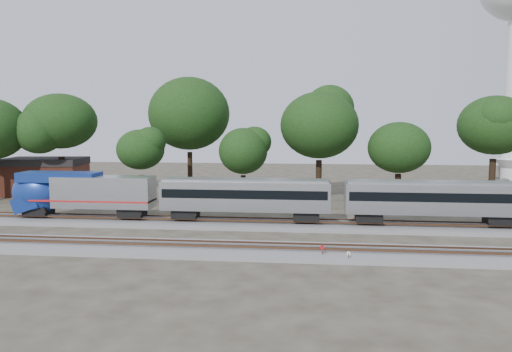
# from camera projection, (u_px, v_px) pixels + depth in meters

# --- Properties ---
(ground) EXTENTS (160.00, 160.00, 0.00)m
(ground) POSITION_uv_depth(u_px,v_px,m) (249.00, 241.00, 42.12)
(ground) COLOR #383328
(ground) RESTS_ON ground
(track_far) EXTENTS (160.00, 5.00, 0.73)m
(track_far) POSITION_uv_depth(u_px,v_px,m) (257.00, 224.00, 48.03)
(track_far) COLOR slate
(track_far) RESTS_ON ground
(track_near) EXTENTS (160.00, 5.00, 0.73)m
(track_near) POSITION_uv_depth(u_px,v_px,m) (243.00, 250.00, 38.15)
(track_near) COLOR slate
(track_near) RESTS_ON ground
(train) EXTENTS (84.50, 2.91, 4.28)m
(train) POSITION_uv_depth(u_px,v_px,m) (435.00, 198.00, 45.94)
(train) COLOR #B1B4B9
(train) RESTS_ON ground
(switch_stand_red) EXTENTS (0.33, 0.17, 1.09)m
(switch_stand_red) POSITION_uv_depth(u_px,v_px,m) (322.00, 251.00, 36.12)
(switch_stand_red) COLOR #512D19
(switch_stand_red) RESTS_ON ground
(switch_stand_white) EXTENTS (0.28, 0.05, 0.89)m
(switch_stand_white) POSITION_uv_depth(u_px,v_px,m) (348.00, 256.00, 35.18)
(switch_stand_white) COLOR #512D19
(switch_stand_white) RESTS_ON ground
(switch_lever) EXTENTS (0.57, 0.46, 0.30)m
(switch_lever) POSITION_uv_depth(u_px,v_px,m) (324.00, 261.00, 35.50)
(switch_lever) COLOR #512D19
(switch_lever) RESTS_ON ground
(brick_building) EXTENTS (11.33, 8.65, 5.04)m
(brick_building) POSITION_uv_depth(u_px,v_px,m) (45.00, 176.00, 69.31)
(brick_building) COLOR brown
(brick_building) RESTS_ON ground
(tree_1) EXTENTS (10.27, 10.27, 14.48)m
(tree_1) POSITION_uv_depth(u_px,v_px,m) (60.00, 121.00, 65.60)
(tree_1) COLOR black
(tree_1) RESTS_ON ground
(tree_2) EXTENTS (6.82, 6.82, 9.61)m
(tree_2) POSITION_uv_depth(u_px,v_px,m) (140.00, 150.00, 59.76)
(tree_2) COLOR black
(tree_2) RESTS_ON ground
(tree_3) EXTENTS (11.29, 11.29, 15.92)m
(tree_3) POSITION_uv_depth(u_px,v_px,m) (189.00, 114.00, 66.48)
(tree_3) COLOR black
(tree_3) RESTS_ON ground
(tree_4) EXTENTS (6.59, 6.59, 9.29)m
(tree_4) POSITION_uv_depth(u_px,v_px,m) (243.00, 151.00, 60.74)
(tree_4) COLOR black
(tree_4) RESTS_ON ground
(tree_5) EXTENTS (9.75, 9.75, 13.75)m
(tree_5) POSITION_uv_depth(u_px,v_px,m) (319.00, 125.00, 63.01)
(tree_5) COLOR black
(tree_5) RESTS_ON ground
(tree_6) EXTENTS (7.05, 7.05, 9.94)m
(tree_6) POSITION_uv_depth(u_px,v_px,m) (399.00, 148.00, 59.95)
(tree_6) COLOR black
(tree_6) RESTS_ON ground
(tree_7) EXTENTS (9.73, 9.73, 13.72)m
(tree_7) POSITION_uv_depth(u_px,v_px,m) (495.00, 125.00, 65.36)
(tree_7) COLOR black
(tree_7) RESTS_ON ground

